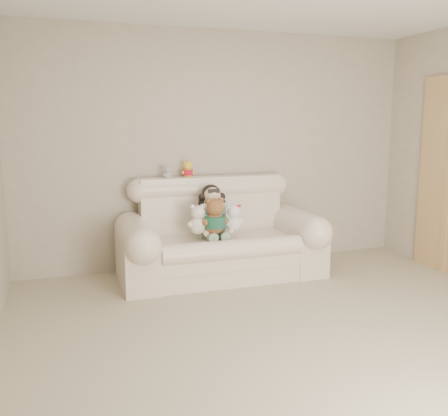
# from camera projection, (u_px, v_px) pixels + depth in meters

# --- Properties ---
(floor) EXTENTS (5.00, 5.00, 0.00)m
(floor) POSITION_uv_depth(u_px,v_px,m) (330.00, 358.00, 3.45)
(floor) COLOR tan
(floor) RESTS_ON ground
(wall_back) EXTENTS (4.50, 0.00, 4.50)m
(wall_back) POSITION_uv_depth(u_px,v_px,m) (220.00, 150.00, 5.56)
(wall_back) COLOR #A0997F
(wall_back) RESTS_ON ground
(sofa) EXTENTS (2.10, 0.95, 1.03)m
(sofa) POSITION_uv_depth(u_px,v_px,m) (221.00, 229.00, 5.18)
(sofa) COLOR beige
(sofa) RESTS_ON floor
(seated_child) EXTENTS (0.37, 0.44, 0.56)m
(seated_child) POSITION_uv_depth(u_px,v_px,m) (212.00, 210.00, 5.20)
(seated_child) COLOR #2D6C3D
(seated_child) RESTS_ON sofa
(brown_teddy) EXTENTS (0.31, 0.25, 0.44)m
(brown_teddy) POSITION_uv_depth(u_px,v_px,m) (215.00, 212.00, 4.97)
(brown_teddy) COLOR brown
(brown_teddy) RESTS_ON sofa
(white_cat) EXTENTS (0.24, 0.20, 0.34)m
(white_cat) POSITION_uv_depth(u_px,v_px,m) (233.00, 215.00, 5.09)
(white_cat) COLOR white
(white_cat) RESTS_ON sofa
(cream_teddy) EXTENTS (0.26, 0.23, 0.36)m
(cream_teddy) POSITION_uv_depth(u_px,v_px,m) (198.00, 216.00, 4.97)
(cream_teddy) COLOR silver
(cream_teddy) RESTS_ON sofa
(yellow_mini_bear) EXTENTS (0.14, 0.11, 0.22)m
(yellow_mini_bear) POSITION_uv_depth(u_px,v_px,m) (188.00, 168.00, 5.36)
(yellow_mini_bear) COLOR yellow
(yellow_mini_bear) RESTS_ON sofa
(grey_mini_plush) EXTENTS (0.12, 0.09, 0.17)m
(grey_mini_plush) POSITION_uv_depth(u_px,v_px,m) (168.00, 172.00, 5.25)
(grey_mini_plush) COLOR #AFAFB6
(grey_mini_plush) RESTS_ON sofa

